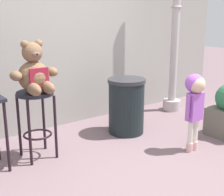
# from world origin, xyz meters

# --- Properties ---
(ground_plane) EXTENTS (24.00, 24.00, 0.00)m
(ground_plane) POSITION_xyz_m (0.00, 0.00, 0.00)
(ground_plane) COLOR #725B61
(building_wall) EXTENTS (6.63, 0.30, 3.22)m
(building_wall) POSITION_xyz_m (0.00, 2.11, 1.61)
(building_wall) COLOR #999690
(building_wall) RESTS_ON ground_plane
(bar_stool_with_teddy) EXTENTS (0.41, 0.41, 0.79)m
(bar_stool_with_teddy) POSITION_xyz_m (-0.77, 1.16, 0.57)
(bar_stool_with_teddy) COLOR black
(bar_stool_with_teddy) RESTS_ON ground_plane
(teddy_bear) EXTENTS (0.53, 0.48, 0.57)m
(teddy_bear) POSITION_xyz_m (-0.77, 1.13, 1.00)
(teddy_bear) COLOR brown
(teddy_bear) RESTS_ON bar_stool_with_teddy
(child_walking) EXTENTS (0.30, 0.24, 0.95)m
(child_walking) POSITION_xyz_m (0.80, 0.19, 0.69)
(child_walking) COLOR beige
(child_walking) RESTS_ON ground_plane
(trash_bin) EXTENTS (0.52, 0.52, 0.77)m
(trash_bin) POSITION_xyz_m (0.55, 1.14, 0.39)
(trash_bin) COLOR black
(trash_bin) RESTS_ON ground_plane
(lamppost) EXTENTS (0.30, 0.30, 3.01)m
(lamppost) POSITION_xyz_m (1.87, 1.49, 1.21)
(lamppost) COLOR #B1A4A2
(lamppost) RESTS_ON ground_plane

